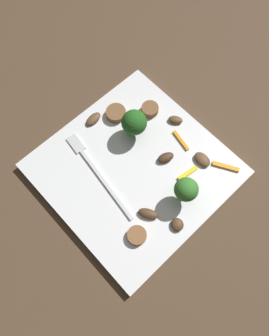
{
  "coord_description": "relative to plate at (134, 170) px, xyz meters",
  "views": [
    {
      "loc": [
        -0.14,
        0.13,
        0.52
      ],
      "look_at": [
        0.0,
        0.0,
        0.01
      ],
      "focal_mm": 34.85,
      "sensor_mm": 36.0,
      "label": 1
    }
  ],
  "objects": [
    {
      "name": "broccoli_floret_0",
      "position": [
        -0.09,
        -0.02,
        0.05
      ],
      "size": [
        0.04,
        0.04,
        0.06
      ],
      "color": "#408630",
      "rests_on": "plate"
    },
    {
      "name": "mushroom_4",
      "position": [
        -0.07,
        0.04,
        0.01
      ],
      "size": [
        0.04,
        0.03,
        0.01
      ],
      "primitive_type": "ellipsoid",
      "rotation": [
        0.0,
        0.0,
        3.67
      ],
      "color": "#4C331E",
      "rests_on": "plate"
    },
    {
      "name": "broccoli_floret_1",
      "position": [
        0.05,
        -0.04,
        0.04
      ],
      "size": [
        0.04,
        0.04,
        0.06
      ],
      "color": "#296420",
      "rests_on": "plate"
    },
    {
      "name": "mushroom_3",
      "position": [
        0.12,
        -0.01,
        0.01
      ],
      "size": [
        0.02,
        0.03,
        0.01
      ],
      "primitive_type": "ellipsoid",
      "rotation": [
        0.0,
        0.0,
        4.78
      ],
      "color": "brown",
      "rests_on": "plate"
    },
    {
      "name": "sausage_slice_1",
      "position": [
        -0.08,
        0.07,
        0.01
      ],
      "size": [
        0.04,
        0.04,
        0.01
      ],
      "primitive_type": "cylinder",
      "rotation": [
        0.0,
        0.0,
        1.92
      ],
      "color": "brown",
      "rests_on": "plate"
    },
    {
      "name": "sausage_slice_2",
      "position": [
        0.1,
        -0.05,
        0.01
      ],
      "size": [
        0.05,
        0.05,
        0.01
      ],
      "primitive_type": "cylinder",
      "rotation": [
        0.0,
        0.0,
        0.97
      ],
      "color": "brown",
      "rests_on": "plate"
    },
    {
      "name": "ground_plane",
      "position": [
        0.0,
        0.0,
        -0.01
      ],
      "size": [
        1.4,
        1.4,
        0.0
      ],
      "primitive_type": "plane",
      "color": "#4C3826"
    },
    {
      "name": "pepper_strip_2",
      "position": [
        -0.07,
        -0.06,
        0.01
      ],
      "size": [
        0.01,
        0.04,
        0.0
      ],
      "primitive_type": "cube",
      "rotation": [
        0.0,
        0.0,
        4.57
      ],
      "color": "yellow",
      "rests_on": "plate"
    },
    {
      "name": "mushroom_1",
      "position": [
        -0.11,
        0.02,
        0.01
      ],
      "size": [
        0.03,
        0.03,
        0.01
      ],
      "primitive_type": "ellipsoid",
      "rotation": [
        0.0,
        0.0,
        2.62
      ],
      "color": "#4C331E",
      "rests_on": "plate"
    },
    {
      "name": "fork",
      "position": [
        0.04,
        0.05,
        0.01
      ],
      "size": [
        0.18,
        0.03,
        0.0
      ],
      "rotation": [
        0.0,
        0.0,
        -0.12
      ],
      "color": "silver",
      "rests_on": "plate"
    },
    {
      "name": "sausage_slice_0",
      "position": [
        0.06,
        -0.09,
        0.01
      ],
      "size": [
        0.04,
        0.04,
        0.01
      ],
      "primitive_type": "cylinder",
      "rotation": [
        0.0,
        0.0,
        2.67
      ],
      "color": "brown",
      "rests_on": "plate"
    },
    {
      "name": "mushroom_0",
      "position": [
        -0.07,
        -0.09,
        0.01
      ],
      "size": [
        0.03,
        0.02,
        0.01
      ],
      "primitive_type": "ellipsoid",
      "rotation": [
        0.0,
        0.0,
        6.26
      ],
      "color": "brown",
      "rests_on": "plate"
    },
    {
      "name": "plate",
      "position": [
        0.0,
        0.0,
        0.0
      ],
      "size": [
        0.28,
        0.28,
        0.01
      ],
      "primitive_type": "cube",
      "color": "white",
      "rests_on": "ground_plane"
    },
    {
      "name": "mushroom_5",
      "position": [
        0.02,
        -0.11,
        0.01
      ],
      "size": [
        0.03,
        0.03,
        0.01
      ],
      "primitive_type": "ellipsoid",
      "rotation": [
        0.0,
        0.0,
        0.6
      ],
      "color": "brown",
      "rests_on": "plate"
    },
    {
      "name": "pepper_strip_0",
      "position": [
        -0.02,
        -0.09,
        0.01
      ],
      "size": [
        0.04,
        0.01,
        0.0
      ],
      "primitive_type": "cube",
      "rotation": [
        0.0,
        0.0,
        2.95
      ],
      "color": "orange",
      "rests_on": "plate"
    },
    {
      "name": "mushroom_2",
      "position": [
        -0.02,
        -0.05,
        0.01
      ],
      "size": [
        0.02,
        0.03,
        0.01
      ],
      "primitive_type": "ellipsoid",
      "rotation": [
        0.0,
        0.0,
        1.24
      ],
      "color": "#422B19",
      "rests_on": "plate"
    },
    {
      "name": "pepper_strip_1",
      "position": [
        -0.1,
        -0.11,
        0.01
      ],
      "size": [
        0.04,
        0.03,
        0.0
      ],
      "primitive_type": "cube",
      "rotation": [
        0.0,
        0.0,
        3.66
      ],
      "color": "orange",
      "rests_on": "plate"
    }
  ]
}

